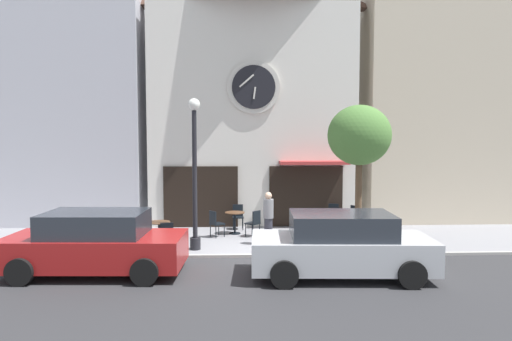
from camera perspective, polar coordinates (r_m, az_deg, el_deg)
ground_plane at (r=12.58m, az=0.51°, el=-11.50°), size 24.43×10.06×0.13m
clock_building at (r=18.51m, az=-0.44°, el=11.04°), size 7.98×3.80×10.81m
neighbor_building_left at (r=20.24m, az=-22.20°, el=14.73°), size 5.85×3.19×14.41m
neighbor_building_right at (r=21.30m, az=21.70°, el=10.73°), size 6.79×4.44×11.87m
street_lamp at (r=13.68m, az=-7.70°, el=-0.38°), size 0.36×0.36×4.53m
street_tree at (r=13.82m, az=12.84°, el=4.19°), size 1.88×1.69×4.34m
cafe_table_center_left at (r=14.50m, az=-12.04°, el=-7.23°), size 0.68×0.68×0.77m
cafe_table_near_curb at (r=16.04m, az=-2.67°, el=-6.05°), size 0.69×0.69×0.77m
cafe_table_center_right at (r=16.53m, az=9.73°, el=-5.91°), size 0.64×0.64×0.75m
cafe_chair_mid_row at (r=15.55m, az=-5.14°, el=-6.41°), size 0.56×0.56×0.90m
cafe_chair_under_awning at (r=15.76m, az=10.97°, el=-6.33°), size 0.51×0.51×0.90m
cafe_chair_by_entrance at (r=13.68m, az=-11.13°, el=-7.92°), size 0.47×0.47×0.90m
cafe_chair_near_lamp at (r=14.27m, az=-15.44°, el=-7.49°), size 0.56×0.56×0.90m
cafe_chair_facing_wall at (r=15.55m, az=-0.20°, el=-6.40°), size 0.57×0.57×0.90m
cafe_chair_curbside at (r=17.32m, az=9.67°, el=-5.38°), size 0.50×0.50×0.90m
cafe_chair_corner at (r=17.00m, az=12.04°, el=-5.59°), size 0.55×0.55×0.90m
cafe_chair_left_end at (r=16.89m, az=-2.28°, el=-5.56°), size 0.42×0.42×0.90m
pedestrian_grey at (r=14.34m, az=1.56°, el=-5.93°), size 0.43×0.43×1.67m
parked_car_red at (r=11.98m, az=-19.45°, el=-8.64°), size 4.37×2.17×1.55m
parked_car_silver at (r=11.31m, az=10.62°, el=-9.23°), size 4.38×2.18×1.55m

